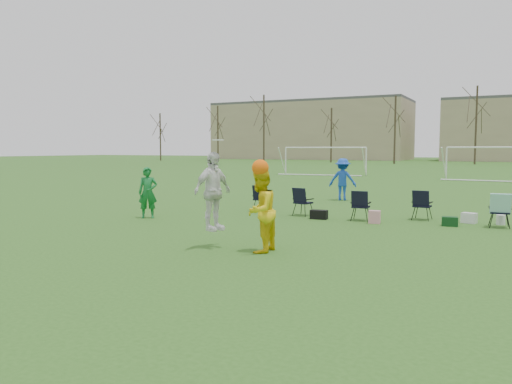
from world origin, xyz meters
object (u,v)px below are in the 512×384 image
Objects in this scene: center_contest at (240,202)px; fielder_green_near at (148,193)px; goal_mid at (500,154)px; goal_left at (325,153)px; fielder_blue at (343,179)px.

fielder_green_near is at bearing 148.49° from center_contest.
goal_mid is at bearing 81.27° from center_contest.
goal_mid is (9.97, 27.19, 1.07)m from fielder_green_near.
goal_mid is at bearing -13.13° from goal_left.
fielder_blue is 11.81m from center_contest.
center_contest reaches higher than fielder_blue.
goal_left is 14.14m from goal_mid.
goal_left reaches higher than fielder_green_near.
center_contest is 0.34× the size of goal_left.
goal_mid is at bearing -117.24° from fielder_blue.
center_contest reaches higher than goal_mid.
center_contest reaches higher than goal_left.
center_contest is at bearing -66.68° from fielder_green_near.
goal_left is at bearing -78.35° from fielder_blue.
goal_left is at bearing 106.04° from center_contest.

